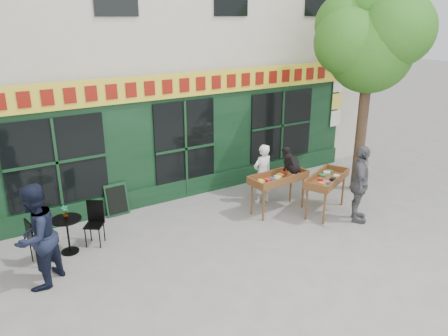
# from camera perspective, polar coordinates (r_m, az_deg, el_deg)

# --- Properties ---
(ground) EXTENTS (80.00, 80.00, 0.00)m
(ground) POSITION_cam_1_polar(r_m,az_deg,el_deg) (10.04, 1.29, -8.13)
(ground) COLOR slate
(ground) RESTS_ON ground
(building) EXTENTS (14.00, 7.26, 10.00)m
(building) POSITION_cam_1_polar(r_m,az_deg,el_deg) (14.28, -12.72, 20.31)
(building) COLOR beige
(building) RESTS_ON ground
(street_tree) EXTENTS (3.05, 2.90, 5.60)m
(street_tree) POSITION_cam_1_polar(r_m,az_deg,el_deg) (12.10, 18.59, 15.92)
(street_tree) COLOR #382619
(street_tree) RESTS_ON ground
(book_cart_center) EXTENTS (1.54, 0.71, 0.99)m
(book_cart_center) POSITION_cam_1_polar(r_m,az_deg,el_deg) (10.75, 7.12, -1.56)
(book_cart_center) COLOR brown
(book_cart_center) RESTS_ON ground
(dog) EXTENTS (0.38, 0.62, 0.60)m
(dog) POSITION_cam_1_polar(r_m,az_deg,el_deg) (10.77, 8.84, 1.04)
(dog) COLOR black
(dog) RESTS_ON book_cart_center
(woman) EXTENTS (0.59, 0.41, 1.56)m
(woman) POSITION_cam_1_polar(r_m,az_deg,el_deg) (11.24, 5.04, -0.76)
(woman) COLOR silver
(woman) RESTS_ON ground
(book_cart_right) EXTENTS (1.62, 1.19, 0.99)m
(book_cart_right) POSITION_cam_1_polar(r_m,az_deg,el_deg) (10.89, 13.27, -1.67)
(book_cart_right) COLOR brown
(book_cart_right) RESTS_ON ground
(man_right) EXTENTS (1.09, 1.08, 1.85)m
(man_right) POSITION_cam_1_polar(r_m,az_deg,el_deg) (10.60, 17.31, -2.05)
(man_right) COLOR #515256
(man_right) RESTS_ON ground
(bistro_table) EXTENTS (0.60, 0.60, 0.76)m
(bistro_table) POSITION_cam_1_polar(r_m,az_deg,el_deg) (9.48, -19.79, -7.45)
(bistro_table) COLOR black
(bistro_table) RESTS_ON ground
(bistro_chair_left) EXTENTS (0.42, 0.42, 0.95)m
(bistro_chair_left) POSITION_cam_1_polar(r_m,az_deg,el_deg) (9.29, -23.48, -8.42)
(bistro_chair_left) COLOR black
(bistro_chair_left) RESTS_ON ground
(bistro_chair_right) EXTENTS (0.50, 0.51, 0.95)m
(bistro_chair_right) POSITION_cam_1_polar(r_m,az_deg,el_deg) (9.70, -16.51, -6.37)
(bistro_chair_right) COLOR black
(bistro_chair_right) RESTS_ON ground
(potted_plant) EXTENTS (0.18, 0.16, 0.29)m
(potted_plant) POSITION_cam_1_polar(r_m,az_deg,el_deg) (9.33, -20.05, -5.43)
(potted_plant) COLOR gray
(potted_plant) RESTS_ON bistro_table
(man_left) EXTENTS (1.19, 1.18, 1.94)m
(man_left) POSITION_cam_1_polar(r_m,az_deg,el_deg) (8.40, -23.37, -8.25)
(man_left) COLOR black
(man_left) RESTS_ON ground
(chalkboard) EXTENTS (0.56, 0.21, 0.79)m
(chalkboard) POSITION_cam_1_polar(r_m,az_deg,el_deg) (10.92, -13.80, -4.05)
(chalkboard) COLOR black
(chalkboard) RESTS_ON ground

